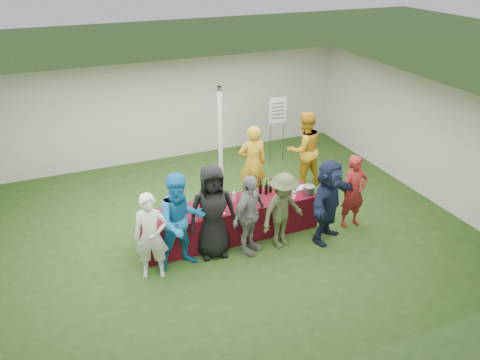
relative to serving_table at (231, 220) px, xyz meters
name	(u,v)px	position (x,y,z in m)	size (l,w,h in m)	color
ground	(219,228)	(-0.12, 0.36, -0.38)	(60.00, 60.00, 0.00)	#284719
tent	(220,146)	(0.38, 1.56, 0.98)	(10.00, 10.00, 10.00)	white
serving_table	(231,220)	(0.00, 0.00, 0.00)	(3.60, 0.80, 0.75)	#5F0A0F
wine_bottles	(257,190)	(0.63, 0.14, 0.50)	(0.68, 0.15, 0.32)	black
wine_glasses	(227,207)	(-0.18, -0.26, 0.49)	(2.78, 0.17, 0.16)	silver
water_bottle	(234,197)	(0.11, 0.08, 0.48)	(0.07, 0.07, 0.23)	silver
bar_towel	(300,188)	(1.61, 0.05, 0.39)	(0.25, 0.18, 0.03)	white
dump_bucket	(309,190)	(1.64, -0.22, 0.46)	(0.24, 0.24, 0.18)	slate
wine_list_sign	(278,115)	(2.53, 2.99, 0.94)	(0.50, 0.03, 1.80)	slate
staff_pourer	(252,163)	(1.03, 1.27, 0.54)	(0.67, 0.44, 1.83)	gold
staff_back	(304,149)	(2.48, 1.47, 0.57)	(0.92, 0.72, 1.90)	gold
customer_0	(151,236)	(-1.75, -0.63, 0.45)	(0.60, 0.39, 1.64)	white
customer_1	(181,222)	(-1.17, -0.56, 0.57)	(0.92, 0.72, 1.89)	#1774B3
customer_2	(213,212)	(-0.53, -0.43, 0.56)	(0.91, 0.59, 1.87)	black
customer_3	(249,215)	(0.12, -0.63, 0.44)	(0.96, 0.40, 1.63)	gray
customer_4	(283,211)	(0.81, -0.68, 0.41)	(1.01, 0.58, 1.57)	#464E2D
customer_5	(328,201)	(1.74, -0.82, 0.50)	(1.62, 0.52, 1.75)	#161E38
customer_6	(354,192)	(2.51, -0.59, 0.42)	(0.58, 0.38, 1.60)	maroon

